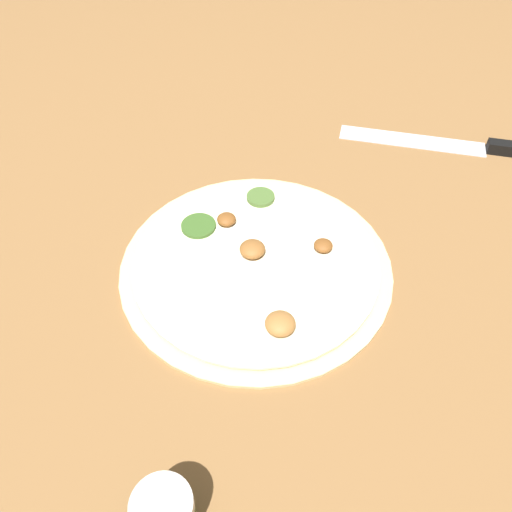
# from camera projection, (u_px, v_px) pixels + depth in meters

# --- Properties ---
(ground_plane) EXTENTS (3.00, 3.00, 0.00)m
(ground_plane) POSITION_uv_depth(u_px,v_px,m) (256.00, 266.00, 0.62)
(ground_plane) COLOR brown
(pizza) EXTENTS (0.34, 0.34, 0.03)m
(pizza) POSITION_uv_depth(u_px,v_px,m) (256.00, 263.00, 0.62)
(pizza) COLOR beige
(pizza) RESTS_ON ground_plane
(knife) EXTENTS (0.30, 0.23, 0.02)m
(knife) POSITION_uv_depth(u_px,v_px,m) (487.00, 147.00, 0.78)
(knife) COLOR silver
(knife) RESTS_ON ground_plane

